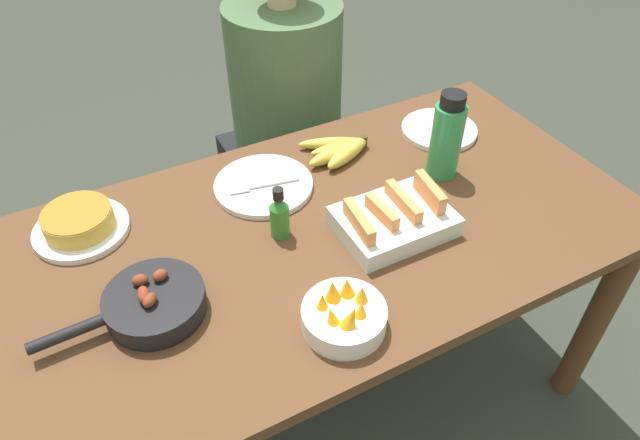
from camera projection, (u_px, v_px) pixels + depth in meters
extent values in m
plane|color=#383D33|center=(320.00, 393.00, 1.84)|extent=(14.00, 14.00, 0.00)
cube|color=brown|center=(320.00, 235.00, 1.36)|extent=(1.55, 0.80, 0.03)
cylinder|color=brown|center=(596.00, 319.00, 1.63)|extent=(0.07, 0.07, 0.69)
cylinder|color=brown|center=(36.00, 337.00, 1.59)|extent=(0.07, 0.07, 0.69)
cylinder|color=brown|center=(450.00, 187.00, 2.08)|extent=(0.07, 0.07, 0.69)
ellipsoid|color=gold|center=(333.00, 143.00, 1.59)|extent=(0.19, 0.11, 0.03)
ellipsoid|color=gold|center=(339.00, 148.00, 1.57)|extent=(0.17, 0.05, 0.03)
ellipsoid|color=gold|center=(339.00, 152.00, 1.55)|extent=(0.20, 0.07, 0.04)
ellipsoid|color=gold|center=(348.00, 153.00, 1.55)|extent=(0.17, 0.11, 0.04)
cylinder|color=#4C3819|center=(364.00, 141.00, 1.59)|extent=(0.02, 0.02, 0.04)
cube|color=silver|center=(394.00, 221.00, 1.34)|extent=(0.26, 0.19, 0.05)
cube|color=#ED8E4C|center=(359.00, 222.00, 1.27)|extent=(0.03, 0.13, 0.04)
cube|color=#ED8E4C|center=(382.00, 212.00, 1.30)|extent=(0.03, 0.11, 0.04)
cube|color=#ED8E4C|center=(403.00, 202.00, 1.33)|extent=(0.03, 0.14, 0.04)
cube|color=#ED8E4C|center=(430.00, 193.00, 1.34)|extent=(0.04, 0.12, 0.05)
cylinder|color=black|center=(157.00, 309.00, 1.17)|extent=(0.20, 0.20, 0.01)
cylinder|color=black|center=(155.00, 301.00, 1.15)|extent=(0.20, 0.20, 0.04)
cylinder|color=black|center=(66.00, 334.00, 1.08)|extent=(0.14, 0.03, 0.02)
ellipsoid|color=brown|center=(144.00, 295.00, 1.12)|extent=(0.03, 0.05, 0.03)
ellipsoid|color=brown|center=(150.00, 300.00, 1.11)|extent=(0.05, 0.05, 0.03)
ellipsoid|color=brown|center=(140.00, 280.00, 1.15)|extent=(0.04, 0.03, 0.03)
ellipsoid|color=brown|center=(160.00, 275.00, 1.16)|extent=(0.04, 0.03, 0.03)
cylinder|color=white|center=(82.00, 229.00, 1.34)|extent=(0.22, 0.22, 0.02)
cylinder|color=gold|center=(78.00, 220.00, 1.32)|extent=(0.16, 0.16, 0.04)
cylinder|color=#AB7427|center=(75.00, 212.00, 1.31)|extent=(0.16, 0.16, 0.00)
cylinder|color=white|center=(264.00, 185.00, 1.46)|extent=(0.25, 0.25, 0.02)
cylinder|color=#B2B2B7|center=(274.00, 184.00, 1.45)|extent=(0.13, 0.03, 0.01)
cube|color=#B2B2B7|center=(239.00, 190.00, 1.43)|extent=(0.05, 0.03, 0.00)
cylinder|color=white|center=(439.00, 130.00, 1.65)|extent=(0.22, 0.22, 0.02)
cylinder|color=#B2B2B7|center=(448.00, 123.00, 1.66)|extent=(0.08, 0.10, 0.01)
cube|color=#B2B2B7|center=(449.00, 139.00, 1.60)|extent=(0.05, 0.05, 0.00)
cylinder|color=white|center=(344.00, 318.00, 1.13)|extent=(0.17, 0.17, 0.05)
cone|color=#F4A819|center=(362.00, 295.00, 1.12)|extent=(0.03, 0.03, 0.05)
cone|color=#F4A819|center=(347.00, 288.00, 1.13)|extent=(0.05, 0.05, 0.05)
cone|color=#F4A819|center=(333.00, 291.00, 1.11)|extent=(0.05, 0.04, 0.06)
cone|color=#F4A819|center=(322.00, 302.00, 1.10)|extent=(0.04, 0.04, 0.04)
cone|color=#F4A819|center=(332.00, 316.00, 1.08)|extent=(0.04, 0.04, 0.05)
cone|color=#F4A819|center=(351.00, 318.00, 1.07)|extent=(0.05, 0.04, 0.06)
cone|color=#F4A819|center=(361.00, 310.00, 1.09)|extent=(0.05, 0.04, 0.04)
cylinder|color=#2D9351|center=(446.00, 141.00, 1.45)|extent=(0.08, 0.08, 0.20)
cylinder|color=black|center=(453.00, 100.00, 1.37)|extent=(0.06, 0.06, 0.04)
cylinder|color=#337F2D|center=(280.00, 221.00, 1.31)|extent=(0.05, 0.05, 0.08)
cone|color=#337F2D|center=(279.00, 203.00, 1.28)|extent=(0.05, 0.05, 0.02)
cylinder|color=black|center=(278.00, 194.00, 1.26)|extent=(0.03, 0.03, 0.03)
cube|color=black|center=(291.00, 197.00, 2.22)|extent=(0.41, 0.41, 0.46)
cylinder|color=#476642|center=(285.00, 84.00, 1.89)|extent=(0.37, 0.37, 0.53)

